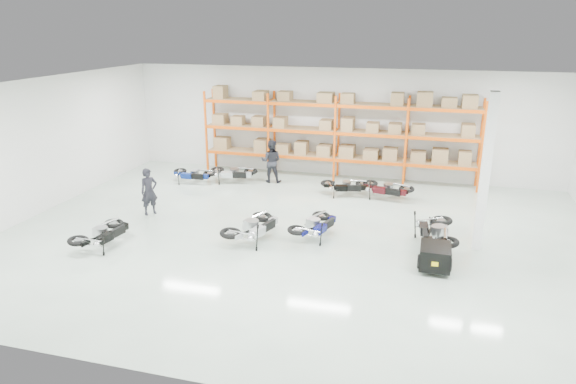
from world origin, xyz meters
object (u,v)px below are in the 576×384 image
(moto_back_b, at_px, (233,170))
(person_back, at_px, (271,161))
(moto_black_far_left, at_px, (102,230))
(trailer, at_px, (435,256))
(moto_back_c, at_px, (346,183))
(moto_back_d, at_px, (387,185))
(moto_blue_centre, at_px, (316,221))
(moto_touring_right, at_px, (436,227))
(moto_back_a, at_px, (193,172))
(person_left, at_px, (149,192))
(moto_silver_left, at_px, (253,223))

(moto_back_b, distance_m, person_back, 1.61)
(moto_black_far_left, xyz_separation_m, trailer, (9.29, 0.97, -0.12))
(moto_back_c, height_order, moto_back_d, moto_back_d)
(moto_blue_centre, relative_size, trailer, 1.03)
(moto_blue_centre, relative_size, person_back, 0.97)
(moto_touring_right, distance_m, moto_back_a, 10.29)
(moto_blue_centre, xyz_separation_m, moto_back_a, (-6.03, 4.20, -0.04))
(moto_back_c, distance_m, person_left, 7.15)
(moto_blue_centre, height_order, moto_touring_right, moto_touring_right)
(moto_back_c, relative_size, person_left, 0.99)
(moto_back_a, xyz_separation_m, moto_back_c, (6.25, 0.06, 0.01))
(moto_back_a, relative_size, moto_back_c, 0.99)
(moto_back_a, bearing_deg, moto_back_b, -71.43)
(moto_black_far_left, bearing_deg, trailer, -165.20)
(trailer, distance_m, person_left, 9.53)
(moto_silver_left, relative_size, person_back, 1.07)
(moto_back_a, bearing_deg, person_back, -72.56)
(moto_back_a, bearing_deg, moto_black_far_left, -178.54)
(trailer, distance_m, moto_back_b, 10.02)
(moto_touring_right, xyz_separation_m, moto_back_a, (-9.51, 3.93, -0.12))
(moto_back_b, height_order, moto_back_c, moto_back_b)
(person_back, bearing_deg, moto_back_d, 162.70)
(moto_back_c, bearing_deg, moto_back_b, 72.03)
(moto_back_b, xyz_separation_m, person_back, (1.51, 0.46, 0.36))
(moto_black_far_left, relative_size, moto_back_d, 1.01)
(moto_blue_centre, height_order, moto_back_d, moto_blue_centre)
(moto_back_a, xyz_separation_m, moto_back_d, (7.77, 0.05, 0.04))
(moto_silver_left, height_order, moto_touring_right, moto_touring_right)
(moto_black_far_left, height_order, moto_back_c, moto_black_far_left)
(moto_back_d, xyz_separation_m, person_left, (-7.60, -3.75, 0.29))
(person_left, height_order, person_back, person_back)
(moto_back_d, distance_m, person_left, 8.48)
(moto_silver_left, xyz_separation_m, trailer, (5.21, -0.56, -0.17))
(moto_back_b, relative_size, moto_back_c, 1.06)
(moto_back_a, relative_size, moto_back_b, 0.93)
(moto_back_c, relative_size, person_back, 0.91)
(moto_silver_left, height_order, person_left, person_left)
(moto_blue_centre, relative_size, moto_back_a, 1.09)
(trailer, bearing_deg, moto_silver_left, 174.23)
(person_left, bearing_deg, moto_back_c, -18.99)
(moto_blue_centre, bearing_deg, moto_black_far_left, 39.72)
(moto_black_far_left, distance_m, person_left, 2.82)
(moto_back_b, bearing_deg, moto_back_a, 101.36)
(moto_black_far_left, height_order, trailer, moto_black_far_left)
(moto_blue_centre, xyz_separation_m, trailer, (3.48, -1.32, -0.12))
(moto_silver_left, distance_m, moto_black_far_left, 4.36)
(moto_back_b, xyz_separation_m, moto_back_c, (4.72, -0.47, -0.03))
(moto_touring_right, relative_size, person_back, 1.13)
(moto_black_far_left, bearing_deg, moto_silver_left, -150.55)
(moto_black_far_left, relative_size, moto_touring_right, 0.87)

